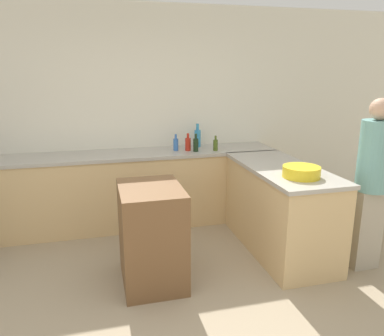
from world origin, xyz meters
name	(u,v)px	position (x,y,z in m)	size (l,w,h in m)	color
wall_back	(135,115)	(0.00, 2.53, 1.35)	(8.00, 0.06, 2.70)	silver
counter_back	(141,188)	(0.00, 2.20, 0.47)	(3.40, 0.63, 0.93)	#D6B27A
counter_peninsula	(279,208)	(1.35, 1.13, 0.47)	(0.69, 1.57, 0.93)	#D6B27A
island_table	(152,235)	(-0.07, 0.82, 0.46)	(0.55, 0.72, 0.91)	brown
mixing_bowl	(301,172)	(1.33, 0.72, 0.98)	(0.35, 0.35, 0.10)	yellow
hot_sauce_bottle	(188,144)	(0.60, 2.14, 1.02)	(0.07, 0.07, 0.22)	red
olive_oil_bottle	(215,145)	(0.93, 2.06, 1.00)	(0.06, 0.06, 0.19)	#475B1E
wine_bottle_dark	(196,144)	(0.68, 2.07, 1.02)	(0.06, 0.06, 0.22)	black
dish_soap_bottle	(198,138)	(0.78, 2.35, 1.05)	(0.08, 0.08, 0.30)	#338CBF
water_bottle_blue	(176,144)	(0.45, 2.19, 1.01)	(0.06, 0.06, 0.20)	#386BB7
person_at_peninsula	(372,179)	(1.99, 0.56, 0.91)	(0.30, 0.30, 1.66)	#ADA38E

